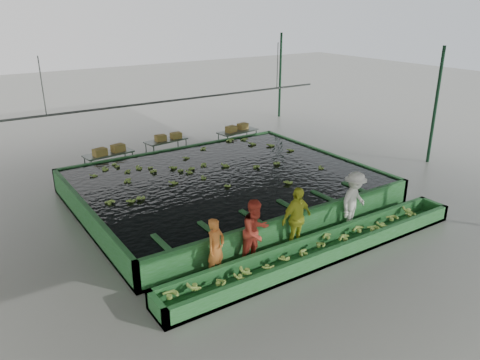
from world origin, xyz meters
TOP-DOWN VIEW (x-y plane):
  - ground at (0.00, 0.00)m, footprint 80.00×80.00m
  - shed_roof at (0.00, 0.00)m, footprint 20.00×22.00m
  - shed_posts at (0.00, 0.00)m, footprint 20.00×22.00m
  - flotation_tank at (0.00, 1.50)m, footprint 10.00×8.00m
  - tank_water at (0.00, 1.50)m, footprint 9.70×7.70m
  - sorting_trough at (0.00, -3.60)m, footprint 10.00×1.00m
  - cableway_rail at (0.00, 5.00)m, footprint 0.08×0.08m
  - rail_hanger_left at (-5.00, 5.00)m, footprint 0.04×0.04m
  - rail_hanger_right at (5.00, 5.00)m, footprint 0.04×0.04m
  - worker_a at (-2.93, -2.80)m, footprint 0.69×0.57m
  - worker_b at (-1.69, -2.80)m, footprint 0.99×0.83m
  - worker_c at (-0.28, -2.80)m, footprint 1.14×0.57m
  - worker_d at (2.01, -2.80)m, footprint 1.36×1.01m
  - packing_table_left at (-2.60, 6.30)m, footprint 2.05×1.00m
  - packing_table_mid at (0.25, 6.90)m, footprint 1.99×1.02m
  - packing_table_right at (3.74, 6.34)m, footprint 2.07×1.02m
  - box_stack_left at (-2.59, 6.21)m, footprint 1.39×0.63m
  - box_stack_mid at (0.36, 6.87)m, footprint 1.23×0.35m
  - box_stack_right at (3.74, 6.39)m, footprint 1.31×0.60m
  - floating_bananas at (0.00, 2.30)m, footprint 9.05×6.17m
  - trough_bananas at (0.00, -3.60)m, footprint 9.51×0.63m

SIDE VIEW (x-z plane):
  - ground at x=0.00m, z-range 0.00..0.00m
  - sorting_trough at x=0.00m, z-range 0.00..0.50m
  - trough_bananas at x=0.00m, z-range 0.34..0.46m
  - packing_table_mid at x=0.25m, z-range 0.00..0.86m
  - packing_table_left at x=-2.60m, z-range 0.00..0.90m
  - flotation_tank at x=0.00m, z-range 0.00..0.90m
  - packing_table_right at x=3.74m, z-range 0.00..0.91m
  - worker_a at x=-2.93m, z-range 0.00..1.62m
  - tank_water at x=0.00m, z-range 0.85..0.85m
  - floating_bananas at x=0.00m, z-range 0.79..0.91m
  - box_stack_mid at x=0.36m, z-range 0.73..1.00m
  - box_stack_left at x=-2.59m, z-range 0.75..1.04m
  - box_stack_right at x=3.74m, z-range 0.77..1.04m
  - worker_b at x=-1.69m, z-range 0.00..1.84m
  - worker_c at x=-0.28m, z-range 0.00..1.87m
  - worker_d at x=2.01m, z-range 0.00..1.87m
  - shed_posts at x=0.00m, z-range 0.00..5.00m
  - cableway_rail at x=0.00m, z-range -4.00..10.00m
  - rail_hanger_left at x=-5.00m, z-range 3.00..5.00m
  - rail_hanger_right at x=5.00m, z-range 3.00..5.00m
  - shed_roof at x=0.00m, z-range 4.98..5.02m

